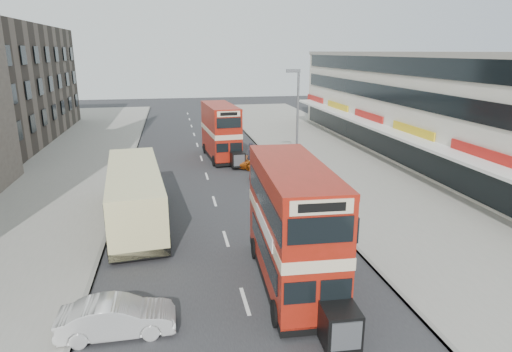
{
  "coord_description": "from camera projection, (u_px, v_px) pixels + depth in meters",
  "views": [
    {
      "loc": [
        -2.41,
        -12.83,
        9.35
      ],
      "look_at": [
        1.21,
        6.05,
        3.86
      ],
      "focal_mm": 30.79,
      "sensor_mm": 36.0,
      "label": 1
    }
  ],
  "objects": [
    {
      "name": "street_lamp",
      "position": [
        297.0,
        116.0,
        31.99
      ],
      "size": [
        1.0,
        0.2,
        8.12
      ],
      "color": "slate",
      "rests_on": "ground"
    },
    {
      "name": "kerb_right",
      "position": [
        283.0,
        171.0,
        35.09
      ],
      "size": [
        0.2,
        90.0,
        0.16
      ],
      "primitive_type": "cube",
      "color": "gray",
      "rests_on": "ground"
    },
    {
      "name": "coach",
      "position": [
        135.0,
        193.0,
        24.5
      ],
      "size": [
        3.78,
        11.13,
        2.89
      ],
      "rotation": [
        0.0,
        0.0,
        0.1
      ],
      "color": "black",
      "rests_on": "ground"
    },
    {
      "name": "cyclist",
      "position": [
        251.0,
        161.0,
        35.55
      ],
      "size": [
        0.81,
        1.89,
        2.26
      ],
      "rotation": [
        0.0,
        0.0,
        0.09
      ],
      "color": "gray",
      "rests_on": "ground"
    },
    {
      "name": "bus_second",
      "position": [
        221.0,
        131.0,
        39.07
      ],
      "size": [
        2.94,
        8.52,
        4.66
      ],
      "rotation": [
        0.0,
        0.0,
        3.22
      ],
      "color": "black",
      "rests_on": "ground"
    },
    {
      "name": "bus_main",
      "position": [
        293.0,
        225.0,
        17.65
      ],
      "size": [
        2.82,
        9.04,
        4.92
      ],
      "rotation": [
        0.0,
        0.0,
        3.09
      ],
      "color": "black",
      "rests_on": "ground"
    },
    {
      "name": "ground",
      "position": [
        255.0,
        333.0,
        15.12
      ],
      "size": [
        160.0,
        160.0,
        0.0
      ],
      "primitive_type": "plane",
      "color": "#28282B",
      "rests_on": "ground"
    },
    {
      "name": "pavement_right",
      "position": [
        352.0,
        168.0,
        36.16
      ],
      "size": [
        12.0,
        90.0,
        0.15
      ],
      "primitive_type": "cube",
      "color": "gray",
      "rests_on": "ground"
    },
    {
      "name": "pavement_left",
      "position": [
        41.0,
        184.0,
        31.81
      ],
      "size": [
        12.0,
        90.0,
        0.15
      ],
      "primitive_type": "cube",
      "color": "gray",
      "rests_on": "ground"
    },
    {
      "name": "commercial_row",
      "position": [
        432.0,
        106.0,
        38.23
      ],
      "size": [
        9.9,
        46.2,
        9.3
      ],
      "color": "beige",
      "rests_on": "ground"
    },
    {
      "name": "car_right_a",
      "position": [
        283.0,
        170.0,
        32.93
      ],
      "size": [
        5.33,
        2.63,
        1.49
      ],
      "primitive_type": "imported",
      "rotation": [
        0.0,
        0.0,
        -1.46
      ],
      "color": "maroon",
      "rests_on": "ground"
    },
    {
      "name": "car_right_b",
      "position": [
        264.0,
        160.0,
        36.42
      ],
      "size": [
        4.77,
        2.3,
        1.31
      ],
      "primitive_type": "imported",
      "rotation": [
        0.0,
        0.0,
        -1.6
      ],
      "color": "#BB5312",
      "rests_on": "ground"
    },
    {
      "name": "road_surface",
      "position": [
        207.0,
        176.0,
        34.01
      ],
      "size": [
        12.0,
        90.0,
        0.01
      ],
      "primitive_type": "cube",
      "color": "#28282B",
      "rests_on": "ground"
    },
    {
      "name": "car_left_front",
      "position": [
        117.0,
        317.0,
        14.89
      ],
      "size": [
        3.9,
        1.37,
        1.28
      ],
      "primitive_type": "imported",
      "rotation": [
        0.0,
        0.0,
        1.58
      ],
      "color": "silver",
      "rests_on": "ground"
    },
    {
      "name": "kerb_left",
      "position": [
        125.0,
        179.0,
        32.88
      ],
      "size": [
        0.2,
        90.0,
        0.16
      ],
      "primitive_type": "cube",
      "color": "gray",
      "rests_on": "ground"
    },
    {
      "name": "pedestrian_near",
      "position": [
        317.0,
        177.0,
        30.47
      ],
      "size": [
        0.61,
        0.42,
        1.61
      ],
      "primitive_type": "imported",
      "rotation": [
        0.0,
        0.0,
        3.18
      ],
      "color": "gray",
      "rests_on": "pavement_right"
    }
  ]
}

